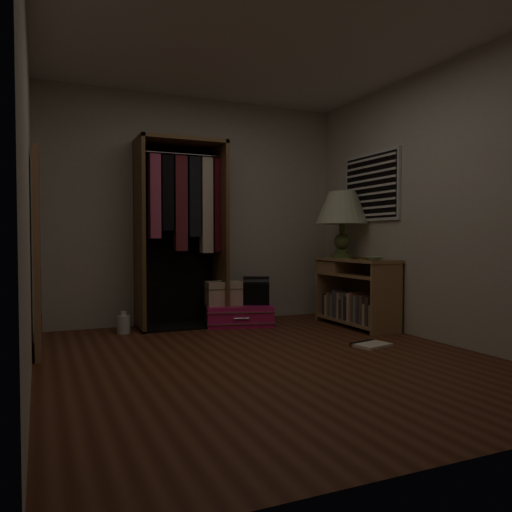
% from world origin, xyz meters
% --- Properties ---
extents(ground, '(4.00, 4.00, 0.00)m').
position_xyz_m(ground, '(0.00, 0.00, 0.00)').
color(ground, '#532817').
rests_on(ground, ground).
extents(room_walls, '(3.52, 4.02, 2.60)m').
position_xyz_m(room_walls, '(0.08, 0.04, 1.50)').
color(room_walls, beige).
rests_on(room_walls, ground).
extents(console_bookshelf, '(0.42, 1.12, 0.75)m').
position_xyz_m(console_bookshelf, '(1.54, 1.04, 0.39)').
color(console_bookshelf, '#9C764B').
rests_on(console_bookshelf, ground).
extents(open_wardrobe, '(0.95, 0.50, 2.05)m').
position_xyz_m(open_wardrobe, '(-0.22, 1.77, 1.20)').
color(open_wardrobe, brown).
rests_on(open_wardrobe, ground).
extents(floor_mirror, '(0.06, 0.80, 1.70)m').
position_xyz_m(floor_mirror, '(-1.70, 1.00, 0.85)').
color(floor_mirror, '#A87851').
rests_on(floor_mirror, ground).
extents(pink_suitcase, '(0.86, 0.71, 0.23)m').
position_xyz_m(pink_suitcase, '(0.37, 1.60, 0.11)').
color(pink_suitcase, '#D21967').
rests_on(pink_suitcase, ground).
extents(train_case, '(0.42, 0.32, 0.28)m').
position_xyz_m(train_case, '(0.21, 1.66, 0.36)').
color(train_case, '#C3B195').
rests_on(train_case, pink_suitcase).
extents(black_bag, '(0.35, 0.29, 0.32)m').
position_xyz_m(black_bag, '(0.57, 1.56, 0.39)').
color(black_bag, black).
rests_on(black_bag, pink_suitcase).
extents(table_lamp, '(0.72, 0.72, 0.77)m').
position_xyz_m(table_lamp, '(1.54, 1.29, 1.31)').
color(table_lamp, '#465A2B').
rests_on(table_lamp, console_bookshelf).
extents(brass_tray, '(0.39, 0.39, 0.02)m').
position_xyz_m(brass_tray, '(1.54, 0.86, 0.76)').
color(brass_tray, olive).
rests_on(brass_tray, console_bookshelf).
extents(ceramic_bowl, '(0.18, 0.18, 0.04)m').
position_xyz_m(ceramic_bowl, '(1.49, 0.62, 0.77)').
color(ceramic_bowl, '#A5C6A5').
rests_on(ceramic_bowl, console_bookshelf).
extents(white_jug, '(0.16, 0.16, 0.23)m').
position_xyz_m(white_jug, '(-0.90, 1.60, 0.10)').
color(white_jug, silver).
rests_on(white_jug, ground).
extents(floor_book, '(0.36, 0.31, 0.03)m').
position_xyz_m(floor_book, '(1.05, 0.09, 0.01)').
color(floor_book, white).
rests_on(floor_book, ground).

